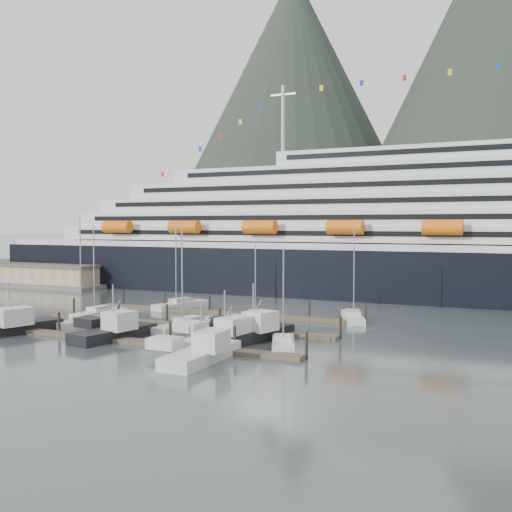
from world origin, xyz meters
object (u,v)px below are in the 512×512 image
at_px(trawler_c, 224,336).
at_px(trawler_d, 200,353).
at_px(cruise_ship, 468,239).
at_px(trawler_a, 9,326).
at_px(warehouse, 36,275).
at_px(sailboat_a, 99,314).
at_px(trawler_e, 252,332).
at_px(sailboat_e, 181,306).
at_px(sailboat_f, 255,317).
at_px(sailboat_g, 353,318).
at_px(sailboat_h, 283,345).
at_px(sailboat_b, 86,322).
at_px(sailboat_d, 188,326).
at_px(trawler_b, 113,332).

bearing_deg(trawler_c, trawler_d, -157.28).
relative_size(cruise_ship, trawler_a, 14.17).
xyz_separation_m(warehouse, trawler_c, (78.65, -47.40, -1.31)).
xyz_separation_m(warehouse, sailboat_a, (50.04, -36.56, -1.79)).
bearing_deg(trawler_d, trawler_e, -0.78).
bearing_deg(sailboat_e, sailboat_a, 172.99).
xyz_separation_m(sailboat_f, sailboat_g, (13.94, 6.24, 0.01)).
height_order(sailboat_a, trawler_e, sailboat_a).
distance_m(sailboat_h, trawler_d, 11.67).
height_order(sailboat_b, sailboat_d, sailboat_b).
bearing_deg(trawler_a, sailboat_b, -7.53).
distance_m(sailboat_a, sailboat_g, 40.83).
distance_m(sailboat_a, trawler_b, 19.84).
height_order(sailboat_g, trawler_d, sailboat_g).
height_order(sailboat_f, sailboat_h, sailboat_f).
height_order(sailboat_a, trawler_a, sailboat_a).
relative_size(sailboat_f, trawler_a, 0.88).
bearing_deg(trawler_d, trawler_b, 68.83).
height_order(trawler_b, trawler_d, trawler_b).
distance_m(trawler_a, trawler_c, 30.83).
bearing_deg(sailboat_d, sailboat_h, -98.95).
distance_m(sailboat_g, sailboat_h, 24.32).
relative_size(warehouse, sailboat_d, 2.95).
relative_size(sailboat_h, trawler_e, 0.95).
height_order(sailboat_g, trawler_b, sailboat_g).
height_order(sailboat_g, trawler_c, sailboat_g).
height_order(warehouse, trawler_d, trawler_d).
bearing_deg(cruise_ship, sailboat_f, -123.43).
height_order(sailboat_g, trawler_a, sailboat_g).
height_order(sailboat_d, trawler_d, sailboat_d).
bearing_deg(trawler_c, sailboat_d, 63.21).
xyz_separation_m(trawler_a, trawler_e, (32.42, 10.03, 0.03)).
xyz_separation_m(sailboat_e, sailboat_g, (31.87, -0.57, -0.02)).
bearing_deg(sailboat_d, trawler_d, -133.66).
distance_m(sailboat_e, trawler_c, 33.68).
height_order(trawler_c, trawler_e, trawler_e).
relative_size(sailboat_f, trawler_d, 1.05).
relative_size(sailboat_g, trawler_b, 1.22).
relative_size(sailboat_a, sailboat_f, 1.20).
relative_size(sailboat_d, sailboat_g, 1.01).
xyz_separation_m(sailboat_e, trawler_a, (-8.09, -31.57, 0.52)).
distance_m(cruise_ship, trawler_d, 73.92).
xyz_separation_m(trawler_c, trawler_e, (2.21, 3.84, 0.07)).
height_order(sailboat_g, trawler_e, sailboat_g).
bearing_deg(trawler_a, sailboat_f, -29.47).
bearing_deg(sailboat_g, trawler_d, 145.44).
bearing_deg(trawler_e, sailboat_e, 63.86).
bearing_deg(sailboat_e, cruise_ship, -35.44).
relative_size(trawler_a, trawler_b, 1.17).
bearing_deg(warehouse, sailboat_f, -21.16).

